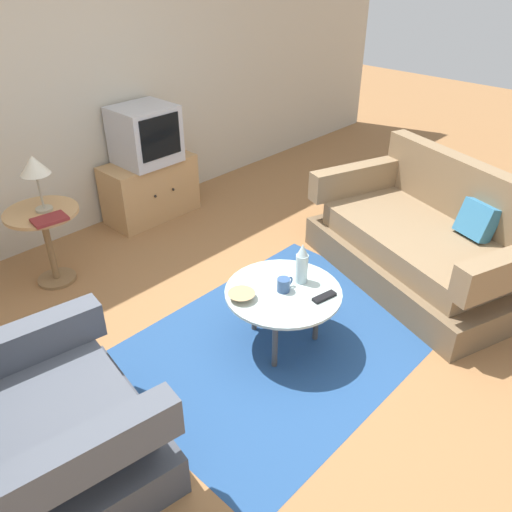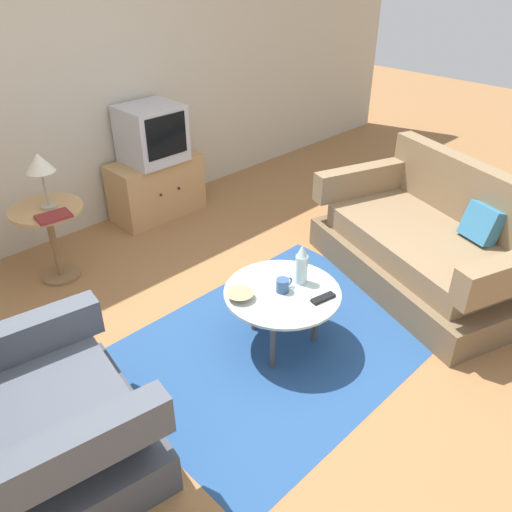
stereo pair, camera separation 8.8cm
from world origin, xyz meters
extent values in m
plane|color=olive|center=(0.00, 0.00, 0.00)|extent=(16.00, 16.00, 0.00)
cube|color=#BCB29E|center=(0.00, 2.39, 1.35)|extent=(9.00, 0.12, 2.70)
cube|color=navy|center=(0.15, -0.01, 0.00)|extent=(2.09, 1.53, 0.00)
cube|color=#3E424B|center=(-1.35, 0.15, 0.12)|extent=(1.08, 1.11, 0.24)
cube|color=#4C515B|center=(-1.35, 0.15, 0.33)|extent=(0.90, 0.81, 0.18)
cube|color=#4C515B|center=(-1.42, -0.26, 0.52)|extent=(0.95, 0.29, 0.20)
cube|color=#4C515B|center=(-1.29, 0.56, 0.52)|extent=(0.95, 0.29, 0.20)
cube|color=brown|center=(1.44, -0.26, 0.12)|extent=(1.46, 1.92, 0.24)
cube|color=#846B4C|center=(1.44, -0.26, 0.33)|extent=(1.23, 1.61, 0.18)
cube|color=#846B4C|center=(1.82, -0.39, 0.65)|extent=(0.70, 1.65, 0.45)
cube|color=#846B4C|center=(1.70, 0.48, 0.54)|extent=(0.94, 0.45, 0.24)
cube|color=teal|center=(1.62, -0.57, 0.55)|extent=(0.26, 0.30, 0.28)
cylinder|color=#B2C6C1|center=(0.15, -0.01, 0.40)|extent=(0.73, 0.73, 0.02)
cylinder|color=#4C4742|center=(0.12, 0.21, 0.20)|extent=(0.04, 0.04, 0.40)
cylinder|color=#4C4742|center=(-0.05, -0.12, 0.20)|extent=(0.04, 0.04, 0.40)
cylinder|color=#4C4742|center=(0.33, -0.15, 0.20)|extent=(0.04, 0.04, 0.40)
cylinder|color=tan|center=(-0.51, 1.74, 0.59)|extent=(0.53, 0.53, 0.02)
cylinder|color=brown|center=(-0.51, 1.74, 0.29)|extent=(0.05, 0.05, 0.58)
cylinder|color=brown|center=(-0.51, 1.74, 0.01)|extent=(0.29, 0.29, 0.02)
cube|color=tan|center=(0.68, 2.09, 0.28)|extent=(0.85, 0.41, 0.55)
sphere|color=black|center=(0.58, 1.87, 0.30)|extent=(0.02, 0.02, 0.02)
sphere|color=black|center=(0.78, 1.87, 0.30)|extent=(0.02, 0.02, 0.02)
cube|color=#B7B7BC|center=(0.68, 2.08, 0.80)|extent=(0.51, 0.46, 0.50)
cube|color=black|center=(0.68, 1.85, 0.83)|extent=(0.41, 0.01, 0.36)
cylinder|color=#9E937A|center=(-0.49, 1.72, 0.61)|extent=(0.12, 0.12, 0.02)
cylinder|color=#9E937A|center=(-0.49, 1.72, 0.75)|extent=(0.02, 0.02, 0.26)
cone|color=beige|center=(-0.49, 1.72, 0.95)|extent=(0.20, 0.20, 0.13)
cylinder|color=silver|center=(0.30, -0.02, 0.51)|extent=(0.08, 0.08, 0.19)
cone|color=silver|center=(0.30, -0.02, 0.65)|extent=(0.07, 0.07, 0.08)
cylinder|color=#335184|center=(0.15, -0.01, 0.46)|extent=(0.08, 0.08, 0.09)
torus|color=#335184|center=(0.20, -0.01, 0.46)|extent=(0.06, 0.01, 0.06)
cone|color=tan|center=(-0.09, 0.12, 0.43)|extent=(0.17, 0.17, 0.04)
cube|color=black|center=(0.26, -0.24, 0.42)|extent=(0.17, 0.08, 0.02)
cube|color=maroon|center=(-0.54, 1.54, 0.61)|extent=(0.24, 0.18, 0.02)
camera|label=1|loc=(-1.85, -1.67, 2.26)|focal=36.09mm
camera|label=2|loc=(-1.78, -1.73, 2.26)|focal=36.09mm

